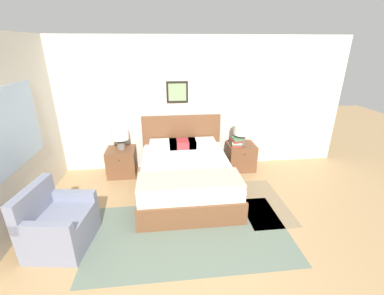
# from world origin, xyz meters

# --- Properties ---
(ground_plane) EXTENTS (16.00, 16.00, 0.00)m
(ground_plane) POSITION_xyz_m (0.00, 0.00, 0.00)
(ground_plane) COLOR tan
(wall_back) EXTENTS (6.93, 0.09, 2.60)m
(wall_back) POSITION_xyz_m (0.00, 3.07, 1.30)
(wall_back) COLOR beige
(wall_back) RESTS_ON ground_plane
(wall_left) EXTENTS (0.08, 5.44, 2.60)m
(wall_left) POSITION_xyz_m (-2.29, 1.52, 1.30)
(wall_left) COLOR beige
(wall_left) RESTS_ON ground_plane
(area_rug_main) EXTENTS (2.73, 1.49, 0.01)m
(area_rug_main) POSITION_xyz_m (0.06, 0.85, 0.00)
(area_rug_main) COLOR slate
(area_rug_main) RESTS_ON ground_plane
(area_rug_bedside) EXTENTS (0.72, 1.37, 0.01)m
(area_rug_bedside) POSITION_xyz_m (1.32, 1.49, 0.00)
(area_rug_bedside) COLOR #897556
(area_rug_bedside) RESTS_ON ground_plane
(bed) EXTENTS (1.57, 2.04, 1.12)m
(bed) POSITION_xyz_m (0.11, 2.00, 0.31)
(bed) COLOR brown
(bed) RESTS_ON ground_plane
(armchair) EXTENTS (0.80, 0.88, 0.83)m
(armchair) POSITION_xyz_m (-1.63, 0.86, 0.29)
(armchair) COLOR gray
(armchair) RESTS_ON ground_plane
(nightstand_near_window) EXTENTS (0.54, 0.52, 0.54)m
(nightstand_near_window) POSITION_xyz_m (-1.10, 2.74, 0.27)
(nightstand_near_window) COLOR brown
(nightstand_near_window) RESTS_ON ground_plane
(nightstand_by_door) EXTENTS (0.54, 0.52, 0.54)m
(nightstand_by_door) POSITION_xyz_m (1.31, 2.74, 0.27)
(nightstand_by_door) COLOR brown
(nightstand_by_door) RESTS_ON ground_plane
(table_lamp_near_window) EXTENTS (0.34, 0.34, 0.40)m
(table_lamp_near_window) POSITION_xyz_m (-1.08, 2.76, 0.82)
(table_lamp_near_window) COLOR slate
(table_lamp_near_window) RESTS_ON nightstand_near_window
(table_lamp_by_door) EXTENTS (0.34, 0.34, 0.40)m
(table_lamp_by_door) POSITION_xyz_m (1.31, 2.76, 0.82)
(table_lamp_by_door) COLOR slate
(table_lamp_by_door) RESTS_ON nightstand_by_door
(book_thick_bottom) EXTENTS (0.23, 0.29, 0.03)m
(book_thick_bottom) POSITION_xyz_m (1.19, 2.69, 0.56)
(book_thick_bottom) COLOR #B7332D
(book_thick_bottom) RESTS_ON nightstand_by_door
(book_hardcover_middle) EXTENTS (0.22, 0.22, 0.03)m
(book_hardcover_middle) POSITION_xyz_m (1.19, 2.69, 0.58)
(book_hardcover_middle) COLOR #4C7551
(book_hardcover_middle) RESTS_ON book_thick_bottom
(book_novel_upper) EXTENTS (0.22, 0.24, 0.04)m
(book_novel_upper) POSITION_xyz_m (1.19, 2.69, 0.61)
(book_novel_upper) COLOR silver
(book_novel_upper) RESTS_ON book_hardcover_middle
(book_slim_near_top) EXTENTS (0.23, 0.27, 0.04)m
(book_slim_near_top) POSITION_xyz_m (1.19, 2.69, 0.66)
(book_slim_near_top) COLOR #B7332D
(book_slim_near_top) RESTS_ON book_novel_upper
(book_paperback_top) EXTENTS (0.20, 0.29, 0.03)m
(book_paperback_top) POSITION_xyz_m (1.19, 2.69, 0.69)
(book_paperback_top) COLOR #4C7551
(book_paperback_top) RESTS_ON book_slim_near_top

